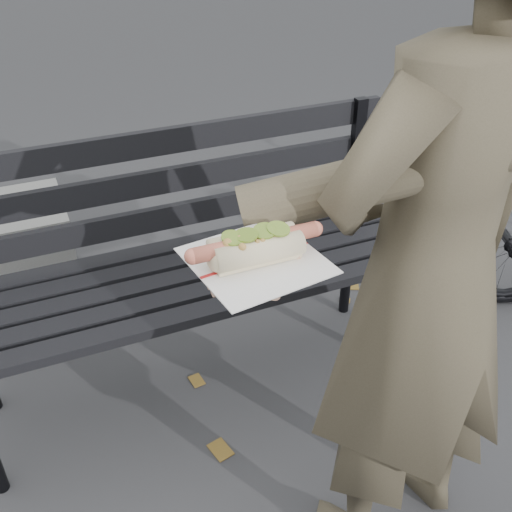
# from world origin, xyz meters

# --- Properties ---
(park_bench) EXTENTS (1.50, 0.44, 0.88)m
(park_bench) POSITION_xyz_m (-0.00, 0.83, 0.52)
(park_bench) COLOR black
(park_bench) RESTS_ON ground
(person) EXTENTS (0.66, 0.50, 1.64)m
(person) POSITION_xyz_m (0.32, 0.08, 0.82)
(person) COLOR #4A4231
(person) RESTS_ON ground
(held_hotdog) EXTENTS (0.64, 0.30, 0.20)m
(held_hotdog) POSITION_xyz_m (0.10, 0.06, 1.07)
(held_hotdog) COLOR #4A4231
(fallen_leaves) EXTENTS (4.52, 3.44, 0.00)m
(fallen_leaves) POSITION_xyz_m (0.26, 0.44, 0.00)
(fallen_leaves) COLOR brown
(fallen_leaves) RESTS_ON ground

